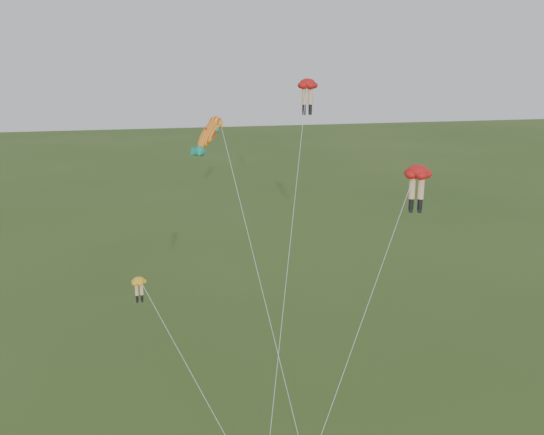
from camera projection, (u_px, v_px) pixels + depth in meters
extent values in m
ellipsoid|color=red|center=(307.00, 84.00, 39.97)|extent=(1.50, 1.50, 0.70)
cylinder|color=#F8C592|center=(304.00, 96.00, 40.16)|extent=(0.31, 0.31, 1.06)
cylinder|color=black|center=(304.00, 108.00, 40.36)|extent=(0.24, 0.24, 0.53)
cube|color=black|center=(304.00, 114.00, 40.45)|extent=(0.20, 0.32, 0.15)
cylinder|color=#F8C592|center=(310.00, 96.00, 40.21)|extent=(0.31, 0.31, 1.06)
cylinder|color=black|center=(310.00, 108.00, 40.42)|extent=(0.24, 0.24, 0.53)
cube|color=black|center=(310.00, 114.00, 40.51)|extent=(0.20, 0.32, 0.15)
cylinder|color=silver|center=(290.00, 247.00, 35.05)|extent=(5.81, 14.07, 18.53)
ellipsoid|color=red|center=(418.00, 172.00, 32.77)|extent=(1.97, 1.97, 0.78)
cylinder|color=#F8C592|center=(412.00, 188.00, 33.03)|extent=(0.35, 0.35, 1.19)
cylinder|color=black|center=(411.00, 204.00, 33.26)|extent=(0.27, 0.27, 0.59)
cube|color=black|center=(411.00, 211.00, 33.36)|extent=(0.29, 0.39, 0.17)
cylinder|color=#F8C592|center=(421.00, 188.00, 32.98)|extent=(0.35, 0.35, 1.19)
cylinder|color=black|center=(420.00, 204.00, 33.21)|extent=(0.27, 0.27, 0.59)
cube|color=black|center=(419.00, 211.00, 33.31)|extent=(0.29, 0.39, 0.17)
cylinder|color=silver|center=(364.00, 314.00, 31.04)|extent=(7.72, 5.71, 14.28)
ellipsoid|color=yellow|center=(139.00, 281.00, 34.55)|extent=(0.97, 0.97, 0.45)
cylinder|color=#F8C592|center=(137.00, 290.00, 34.65)|extent=(0.20, 0.20, 0.68)
cylinder|color=black|center=(137.00, 298.00, 34.78)|extent=(0.16, 0.16, 0.34)
cube|color=black|center=(137.00, 302.00, 34.84)|extent=(0.13, 0.21, 0.10)
cylinder|color=#F8C592|center=(141.00, 289.00, 34.73)|extent=(0.20, 0.20, 0.68)
cylinder|color=black|center=(142.00, 297.00, 34.86)|extent=(0.16, 0.16, 0.34)
cube|color=black|center=(142.00, 301.00, 34.92)|extent=(0.13, 0.21, 0.10)
cylinder|color=silver|center=(188.00, 368.00, 32.25)|extent=(4.75, 7.95, 7.77)
ellipsoid|color=yellow|center=(209.00, 133.00, 36.30)|extent=(2.46, 2.78, 2.33)
sphere|color=yellow|center=(209.00, 133.00, 36.30)|extent=(1.48, 1.54, 1.25)
cone|color=#158B70|center=(209.00, 133.00, 36.30)|extent=(1.26, 1.33, 1.22)
cone|color=#158B70|center=(209.00, 133.00, 36.30)|extent=(1.26, 1.33, 1.22)
cone|color=#158B70|center=(209.00, 133.00, 36.30)|extent=(0.71, 0.75, 0.68)
cone|color=#158B70|center=(209.00, 133.00, 36.30)|extent=(0.71, 0.75, 0.68)
cone|color=red|center=(209.00, 133.00, 36.30)|extent=(0.75, 0.78, 0.66)
cylinder|color=silver|center=(253.00, 284.00, 33.53)|extent=(3.21, 10.85, 15.50)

